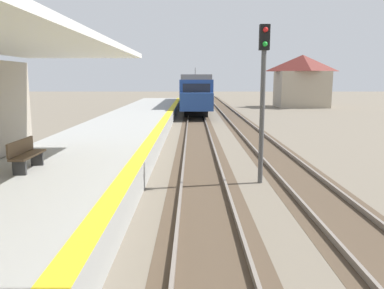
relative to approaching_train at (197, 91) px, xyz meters
name	(u,v)px	position (x,y,z in m)	size (l,w,h in m)	color
station_platform	(70,173)	(-4.40, -29.21, -1.73)	(5.00, 80.00, 0.91)	#999993
track_pair_nearest_platform	(202,160)	(0.00, -25.21, -2.13)	(2.34, 120.00, 0.16)	#4C3D2D
track_pair_middle	(281,160)	(3.40, -25.21, -2.13)	(2.34, 120.00, 0.16)	#4C3D2D
approaching_train	(197,91)	(0.00, 0.00, 0.00)	(2.93, 19.60, 4.76)	navy
rail_signal_post	(264,88)	(1.94, -28.73, 1.02)	(0.32, 0.34, 5.20)	#4C4C4C
platform_bench	(27,154)	(-5.16, -30.60, -0.80)	(0.45, 1.60, 0.88)	brown
distant_trackside_house	(303,80)	(13.26, 6.65, 1.16)	(6.60, 5.28, 6.40)	tan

